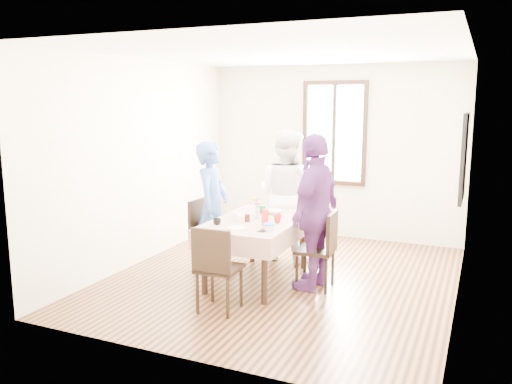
{
  "coord_description": "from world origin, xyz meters",
  "views": [
    {
      "loc": [
        2.18,
        -5.79,
        2.17
      ],
      "look_at": [
        -0.25,
        -0.26,
        1.1
      ],
      "focal_mm": 36.72,
      "sensor_mm": 36.0,
      "label": 1
    }
  ],
  "objects_px": {
    "dining_table": "(258,250)",
    "chair_left": "(211,235)",
    "chair_far": "(286,226)",
    "chair_near": "(219,268)",
    "person_left": "(212,207)",
    "person_far": "(286,195)",
    "chair_right": "(315,250)",
    "person_right": "(315,212)"
  },
  "relations": [
    {
      "from": "dining_table",
      "to": "chair_left",
      "type": "distance_m",
      "value": 0.73
    },
    {
      "from": "dining_table",
      "to": "chair_far",
      "type": "bearing_deg",
      "value": 90.0
    },
    {
      "from": "chair_left",
      "to": "chair_near",
      "type": "distance_m",
      "value": 1.33
    },
    {
      "from": "chair_left",
      "to": "person_left",
      "type": "distance_m",
      "value": 0.37
    },
    {
      "from": "person_left",
      "to": "person_far",
      "type": "height_order",
      "value": "person_far"
    },
    {
      "from": "chair_right",
      "to": "chair_near",
      "type": "bearing_deg",
      "value": 142.93
    },
    {
      "from": "chair_near",
      "to": "person_right",
      "type": "relative_size",
      "value": 0.51
    },
    {
      "from": "dining_table",
      "to": "person_far",
      "type": "distance_m",
      "value": 1.1
    },
    {
      "from": "dining_table",
      "to": "person_left",
      "type": "xyz_separation_m",
      "value": [
        -0.69,
        0.14,
        0.45
      ]
    },
    {
      "from": "person_left",
      "to": "person_right",
      "type": "height_order",
      "value": "person_right"
    },
    {
      "from": "chair_near",
      "to": "person_far",
      "type": "relative_size",
      "value": 0.51
    },
    {
      "from": "dining_table",
      "to": "chair_right",
      "type": "xyz_separation_m",
      "value": [
        0.71,
        0.05,
        0.08
      ]
    },
    {
      "from": "dining_table",
      "to": "chair_far",
      "type": "distance_m",
      "value": 1.0
    },
    {
      "from": "chair_right",
      "to": "person_far",
      "type": "xyz_separation_m",
      "value": [
        -0.71,
        0.93,
        0.43
      ]
    },
    {
      "from": "person_left",
      "to": "person_right",
      "type": "bearing_deg",
      "value": -101.96
    },
    {
      "from": "chair_left",
      "to": "chair_far",
      "type": "distance_m",
      "value": 1.11
    },
    {
      "from": "person_right",
      "to": "chair_right",
      "type": "bearing_deg",
      "value": 96.93
    },
    {
      "from": "person_far",
      "to": "person_left",
      "type": "bearing_deg",
      "value": 63.56
    },
    {
      "from": "dining_table",
      "to": "person_far",
      "type": "height_order",
      "value": "person_far"
    },
    {
      "from": "chair_right",
      "to": "person_right",
      "type": "bearing_deg",
      "value": 87.34
    },
    {
      "from": "chair_left",
      "to": "chair_far",
      "type": "relative_size",
      "value": 1.0
    },
    {
      "from": "chair_right",
      "to": "chair_near",
      "type": "relative_size",
      "value": 1.0
    },
    {
      "from": "chair_near",
      "to": "person_left",
      "type": "xyz_separation_m",
      "value": [
        -0.69,
        1.13,
        0.37
      ]
    },
    {
      "from": "chair_left",
      "to": "chair_far",
      "type": "height_order",
      "value": "same"
    },
    {
      "from": "chair_right",
      "to": "chair_near",
      "type": "height_order",
      "value": "same"
    },
    {
      "from": "person_right",
      "to": "person_left",
      "type": "bearing_deg",
      "value": -86.8
    },
    {
      "from": "chair_near",
      "to": "person_left",
      "type": "height_order",
      "value": "person_left"
    },
    {
      "from": "chair_left",
      "to": "person_far",
      "type": "distance_m",
      "value": 1.18
    },
    {
      "from": "chair_near",
      "to": "person_right",
      "type": "distance_m",
      "value": 1.32
    },
    {
      "from": "dining_table",
      "to": "chair_far",
      "type": "xyz_separation_m",
      "value": [
        0.0,
        0.99,
        0.08
      ]
    },
    {
      "from": "chair_left",
      "to": "person_left",
      "type": "relative_size",
      "value": 0.55
    },
    {
      "from": "chair_near",
      "to": "person_left",
      "type": "bearing_deg",
      "value": 119.31
    },
    {
      "from": "person_left",
      "to": "person_far",
      "type": "bearing_deg",
      "value": -47.73
    },
    {
      "from": "chair_left",
      "to": "chair_near",
      "type": "height_order",
      "value": "same"
    },
    {
      "from": "chair_left",
      "to": "person_far",
      "type": "relative_size",
      "value": 0.51
    },
    {
      "from": "dining_table",
      "to": "chair_near",
      "type": "bearing_deg",
      "value": -90.0
    },
    {
      "from": "dining_table",
      "to": "chair_left",
      "type": "xyz_separation_m",
      "value": [
        -0.71,
        0.14,
        0.08
      ]
    },
    {
      "from": "person_left",
      "to": "person_right",
      "type": "relative_size",
      "value": 0.92
    },
    {
      "from": "person_left",
      "to": "person_far",
      "type": "relative_size",
      "value": 0.93
    },
    {
      "from": "dining_table",
      "to": "person_far",
      "type": "xyz_separation_m",
      "value": [
        0.0,
        0.97,
        0.51
      ]
    },
    {
      "from": "chair_left",
      "to": "chair_near",
      "type": "bearing_deg",
      "value": 35.57
    },
    {
      "from": "dining_table",
      "to": "person_right",
      "type": "height_order",
      "value": "person_right"
    }
  ]
}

